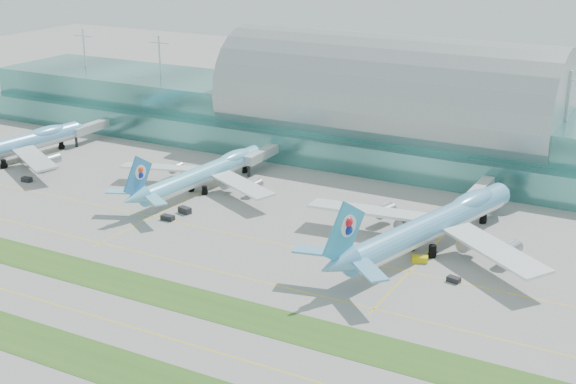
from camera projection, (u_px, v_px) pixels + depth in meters
The scene contains 15 objects.
ground at pixel (171, 300), 180.29m from camera, with size 700.00×700.00×0.00m, color gray.
terminal at pixel (388, 117), 282.42m from camera, with size 340.00×69.10×36.00m.
grass_strip_near at pixel (86, 358), 157.05m from camera, with size 420.00×12.00×0.08m, color #2D591E.
grass_strip_far at pixel (177, 297), 181.93m from camera, with size 420.00×12.00×0.08m, color #2D591E.
taxiline_b at pixel (132, 327), 168.67m from camera, with size 420.00×0.35×0.01m, color yellow.
taxiline_c at pixel (216, 271), 195.22m from camera, with size 420.00×0.35×0.01m, color yellow.
taxiline_d at pixel (261, 240), 213.46m from camera, with size 420.00×0.35×0.01m, color yellow.
airliner_a at pixel (7, 146), 276.41m from camera, with size 64.54×73.78×20.32m.
airliner_b at pixel (205, 172), 250.70m from camera, with size 59.05×67.29×18.51m.
airliner_c at pixel (434, 223), 206.07m from camera, with size 69.24×80.08×22.43m.
gse_b at pixel (27, 179), 259.57m from camera, with size 3.42×1.84×1.51m, color black.
gse_c at pixel (185, 210), 232.30m from camera, with size 3.90×2.00×1.84m, color black.
gse_d at pixel (168, 218), 227.27m from camera, with size 3.74×2.07×1.43m, color black.
gse_e at pixel (420, 259), 199.89m from camera, with size 3.96×2.06×1.55m, color #D2C50C.
gse_f at pixel (454, 279), 189.09m from camera, with size 3.08×1.79×1.29m, color black.
Camera 1 is at (100.50, -129.92, 82.53)m, focal length 50.00 mm.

